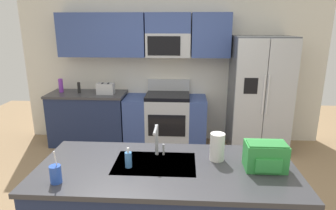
% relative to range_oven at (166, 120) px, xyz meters
% --- Properties ---
extents(ground_plane, '(9.00, 9.00, 0.00)m').
position_rel_range_oven_xyz_m(ground_plane, '(0.08, -1.80, -0.44)').
color(ground_plane, '#997A56').
rests_on(ground_plane, ground).
extents(kitchen_wall_unit, '(5.20, 0.43, 2.60)m').
position_rel_range_oven_xyz_m(kitchen_wall_unit, '(-0.06, 0.28, 1.03)').
color(kitchen_wall_unit, silver).
rests_on(kitchen_wall_unit, ground).
extents(back_counter, '(1.29, 0.63, 0.90)m').
position_rel_range_oven_xyz_m(back_counter, '(-1.33, -0.00, 0.01)').
color(back_counter, '#1E2A4D').
rests_on(back_counter, ground).
extents(range_oven, '(1.36, 0.61, 1.10)m').
position_rel_range_oven_xyz_m(range_oven, '(0.00, 0.00, 0.00)').
color(range_oven, '#B7BABF').
rests_on(range_oven, ground).
extents(refrigerator, '(0.90, 0.76, 1.85)m').
position_rel_range_oven_xyz_m(refrigerator, '(1.51, -0.07, 0.48)').
color(refrigerator, '#4C4F54').
rests_on(refrigerator, ground).
extents(toaster, '(0.28, 0.16, 0.18)m').
position_rel_range_oven_xyz_m(toaster, '(-0.99, -0.05, 0.55)').
color(toaster, '#B7BABF').
rests_on(toaster, back_counter).
extents(pepper_mill, '(0.05, 0.05, 0.18)m').
position_rel_range_oven_xyz_m(pepper_mill, '(-1.46, -0.00, 0.55)').
color(pepper_mill, black).
rests_on(pepper_mill, back_counter).
extents(bottle_purple, '(0.07, 0.07, 0.23)m').
position_rel_range_oven_xyz_m(bottle_purple, '(-1.79, 0.03, 0.57)').
color(bottle_purple, purple).
rests_on(bottle_purple, back_counter).
extents(sink_faucet, '(0.08, 0.21, 0.28)m').
position_rel_range_oven_xyz_m(sink_faucet, '(0.08, -2.33, 0.62)').
color(sink_faucet, '#B7BABF').
rests_on(sink_faucet, island_counter).
extents(drink_cup_blue, '(0.08, 0.08, 0.26)m').
position_rel_range_oven_xyz_m(drink_cup_blue, '(-0.61, -2.82, 0.53)').
color(drink_cup_blue, blue).
rests_on(drink_cup_blue, island_counter).
extents(soap_dispenser, '(0.06, 0.06, 0.17)m').
position_rel_range_oven_xyz_m(soap_dispenser, '(-0.13, -2.56, 0.53)').
color(soap_dispenser, '#4C8CD8').
rests_on(soap_dispenser, island_counter).
extents(paper_towel_roll, '(0.12, 0.12, 0.24)m').
position_rel_range_oven_xyz_m(paper_towel_roll, '(0.60, -2.38, 0.58)').
color(paper_towel_roll, white).
rests_on(paper_towel_roll, island_counter).
extents(backpack, '(0.32, 0.22, 0.23)m').
position_rel_range_oven_xyz_m(backpack, '(0.97, -2.52, 0.57)').
color(backpack, green).
rests_on(backpack, island_counter).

